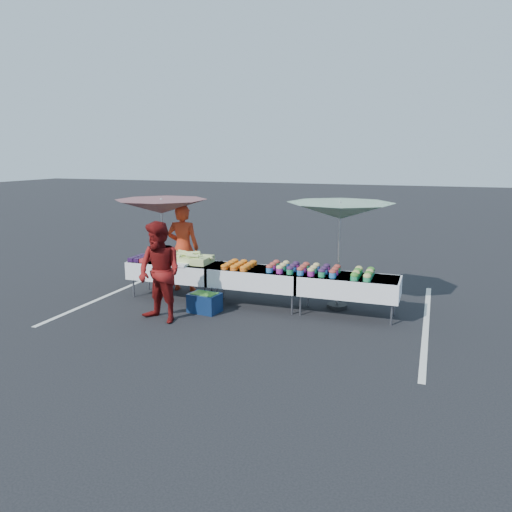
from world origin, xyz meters
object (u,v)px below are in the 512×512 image
(vendor, at_px, (183,248))
(storage_bin, at_px, (205,302))
(table_left, at_px, (175,270))
(customer, at_px, (160,272))
(table_center, at_px, (256,277))
(umbrella_left, at_px, (161,207))
(umbrella_right, at_px, (340,212))
(table_right, at_px, (348,285))

(vendor, distance_m, storage_bin, 1.84)
(table_left, distance_m, customer, 1.58)
(storage_bin, bearing_deg, table_center, 50.13)
(table_center, xyz_separation_m, storage_bin, (-0.78, -0.71, -0.39))
(vendor, distance_m, umbrella_left, 0.99)
(umbrella_right, bearing_deg, table_left, -173.17)
(table_right, xyz_separation_m, umbrella_left, (-4.09, 0.41, 1.24))
(table_left, distance_m, umbrella_right, 3.60)
(umbrella_left, bearing_deg, customer, -61.48)
(table_center, bearing_deg, storage_bin, -137.45)
(table_left, bearing_deg, umbrella_right, 6.83)
(table_left, xyz_separation_m, umbrella_right, (3.34, 0.40, 1.30))
(customer, height_order, storage_bin, customer)
(table_left, relative_size, customer, 1.03)
(table_left, bearing_deg, vendor, 98.33)
(table_center, bearing_deg, vendor, 163.70)
(umbrella_right, bearing_deg, storage_bin, -154.32)
(table_right, height_order, storage_bin, table_right)
(vendor, height_order, storage_bin, vendor)
(umbrella_right, height_order, storage_bin, umbrella_right)
(umbrella_right, bearing_deg, table_right, -56.74)
(table_left, height_order, table_right, same)
(table_left, bearing_deg, storage_bin, -34.88)
(storage_bin, bearing_deg, customer, -116.66)
(customer, bearing_deg, table_left, 125.28)
(table_center, height_order, umbrella_left, umbrella_left)
(table_left, relative_size, table_center, 1.00)
(vendor, height_order, umbrella_right, umbrella_right)
(table_right, xyz_separation_m, storage_bin, (-2.58, -0.71, -0.39))
(table_left, xyz_separation_m, customer, (0.52, -1.46, 0.32))
(vendor, distance_m, customer, 2.09)
(umbrella_left, height_order, storage_bin, umbrella_left)
(umbrella_right, distance_m, storage_bin, 3.07)
(table_right, distance_m, storage_bin, 2.70)
(umbrella_right, xyz_separation_m, storage_bin, (-2.31, -1.11, -1.69))
(table_left, height_order, storage_bin, table_left)
(customer, bearing_deg, umbrella_left, 134.21)
(table_left, relative_size, table_right, 1.00)
(table_center, bearing_deg, umbrella_right, 14.58)
(vendor, height_order, customer, vendor)
(table_right, bearing_deg, table_left, 180.00)
(table_right, height_order, umbrella_right, umbrella_right)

